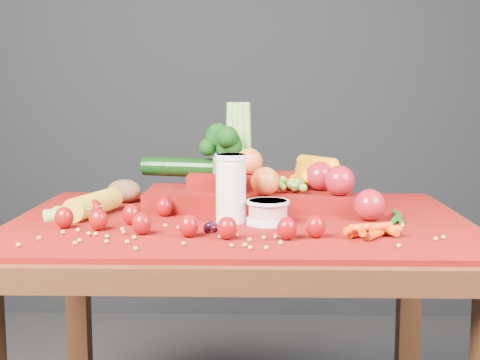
{
  "coord_description": "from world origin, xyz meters",
  "views": [
    {
      "loc": [
        0.04,
        -1.54,
        1.07
      ],
      "look_at": [
        0.0,
        0.02,
        0.85
      ],
      "focal_mm": 50.0,
      "sensor_mm": 36.0,
      "label": 1
    }
  ],
  "objects_px": {
    "milk_glass": "(231,186)",
    "yogurt_bowl": "(268,211)",
    "table": "(240,263)",
    "produce_mound": "(256,184)"
  },
  "relations": [
    {
      "from": "milk_glass",
      "to": "yogurt_bowl",
      "type": "bearing_deg",
      "value": -12.66
    },
    {
      "from": "table",
      "to": "yogurt_bowl",
      "type": "relative_size",
      "value": 11.15
    },
    {
      "from": "yogurt_bowl",
      "to": "milk_glass",
      "type": "bearing_deg",
      "value": 167.34
    },
    {
      "from": "table",
      "to": "yogurt_bowl",
      "type": "height_order",
      "value": "yogurt_bowl"
    },
    {
      "from": "table",
      "to": "yogurt_bowl",
      "type": "xyz_separation_m",
      "value": [
        0.06,
        -0.06,
        0.14
      ]
    },
    {
      "from": "table",
      "to": "milk_glass",
      "type": "height_order",
      "value": "milk_glass"
    },
    {
      "from": "produce_mound",
      "to": "yogurt_bowl",
      "type": "bearing_deg",
      "value": -83.28
    },
    {
      "from": "milk_glass",
      "to": "table",
      "type": "bearing_deg",
      "value": 66.3
    },
    {
      "from": "table",
      "to": "produce_mound",
      "type": "relative_size",
      "value": 1.8
    },
    {
      "from": "table",
      "to": "milk_glass",
      "type": "xyz_separation_m",
      "value": [
        -0.02,
        -0.04,
        0.19
      ]
    }
  ]
}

